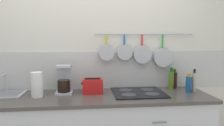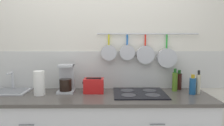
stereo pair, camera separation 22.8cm
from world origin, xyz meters
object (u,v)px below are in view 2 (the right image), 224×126
object	(u,v)px
paper_towel_roll	(39,83)
toaster	(94,86)
coffee_maker	(66,81)
bottle_hot_sauce	(179,81)
bottle_sesame_oil	(175,81)
bottle_olive_oil	(198,83)
bottle_cooking_wine	(193,86)

from	to	relation	value
paper_towel_roll	toaster	distance (m)	0.58
coffee_maker	bottle_hot_sauce	size ratio (longest dim) A/B	1.34
coffee_maker	bottle_sesame_oil	size ratio (longest dim) A/B	1.20
toaster	bottle_olive_oil	distance (m)	1.14
bottle_cooking_wine	toaster	bearing A→B (deg)	176.22
paper_towel_roll	bottle_hot_sauce	world-z (taller)	paper_towel_roll
toaster	bottle_sesame_oil	bearing A→B (deg)	4.51
coffee_maker	bottle_hot_sauce	xyz separation A→B (m)	(1.31, 0.11, -0.03)
bottle_sesame_oil	bottle_hot_sauce	world-z (taller)	bottle_sesame_oil
coffee_maker	bottle_olive_oil	bearing A→B (deg)	-3.72
paper_towel_roll	bottle_sesame_oil	size ratio (longest dim) A/B	1.00
paper_towel_roll	toaster	bearing A→B (deg)	9.04
bottle_sesame_oil	bottle_hot_sauce	bearing A→B (deg)	46.71
bottle_sesame_oil	bottle_hot_sauce	size ratio (longest dim) A/B	1.12
coffee_maker	bottle_sesame_oil	distance (m)	1.23
paper_towel_roll	bottle_hot_sauce	distance (m)	1.59
coffee_maker	bottle_cooking_wine	distance (m)	1.39
coffee_maker	toaster	xyz separation A→B (m)	(0.31, -0.04, -0.05)
paper_towel_roll	bottle_olive_oil	bearing A→B (deg)	1.25
bottle_hot_sauce	bottle_olive_oil	size ratio (longest dim) A/B	0.90
paper_towel_roll	bottle_sesame_oil	xyz separation A→B (m)	(1.50, 0.16, -0.01)
paper_towel_roll	bottle_olive_oil	size ratio (longest dim) A/B	1.00
toaster	bottle_olive_oil	world-z (taller)	bottle_olive_oil
bottle_sesame_oil	coffee_maker	bearing A→B (deg)	-178.52
bottle_cooking_wine	bottle_sesame_oil	bearing A→B (deg)	136.34
coffee_maker	toaster	size ratio (longest dim) A/B	1.32
coffee_maker	bottle_olive_oil	distance (m)	1.46
coffee_maker	toaster	distance (m)	0.32
paper_towel_roll	bottle_cooking_wine	world-z (taller)	paper_towel_roll
toaster	bottle_cooking_wine	bearing A→B (deg)	-3.78
bottle_olive_oil	bottle_hot_sauce	bearing A→B (deg)	125.77
coffee_maker	bottle_cooking_wine	xyz separation A→B (m)	(1.38, -0.11, -0.03)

